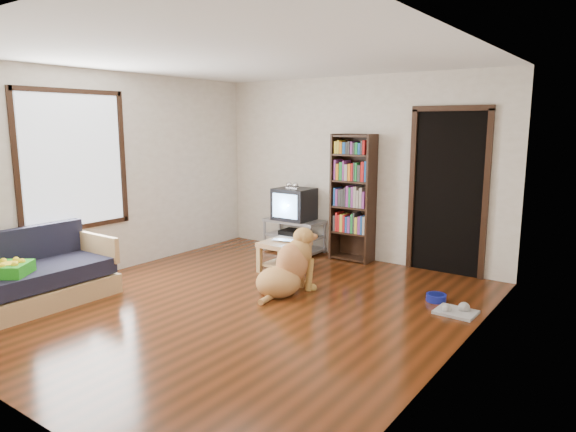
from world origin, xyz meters
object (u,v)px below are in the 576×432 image
Objects in this scene: green_cushion at (10,269)px; tv_stand at (294,234)px; grey_rag at (456,312)px; dog at (288,269)px; crt_tv at (295,204)px; laptop at (283,241)px; sofa at (26,283)px; coffee_table at (284,251)px; bookshelf at (353,191)px; dog_bowl at (436,298)px.

green_cushion reaches higher than tv_stand.
tv_stand is (0.85, 3.85, -0.21)m from green_cushion.
grey_rag is 0.42× the size of dog.
crt_tv is at bearing 157.41° from grey_rag.
sofa is (-1.47, -2.66, -0.15)m from laptop.
green_cushion is 2.93m from dog.
coffee_table is (-0.00, 0.03, -0.13)m from laptop.
grey_rag is at bearing -33.44° from bookshelf.
grey_rag is at bearing -22.22° from tv_stand.
laptop is 0.14m from coffee_table.
tv_stand reaches higher than laptop.
laptop is at bearing -90.00° from coffee_table.
bookshelf reaches higher than green_cushion.
dog_bowl is 1.69m from dog.
laptop is at bearing 175.30° from grey_rag.
tv_stand reaches higher than coffee_table.
dog reaches higher than dog_bowl.
green_cushion reaches higher than grey_rag.
crt_tv reaches higher than laptop.
crt_tv reaches higher than coffee_table.
dog_bowl is 0.24× the size of tv_stand.
tv_stand is 0.47m from crt_tv.
green_cushion is 3.17m from laptop.
laptop reaches higher than dog_bowl.
green_cushion reaches higher than laptop.
dog_bowl is at bearing -14.83° from laptop.
tv_stand is at bearing 117.75° from coffee_table.
green_cushion is 4.60m from grey_rag.
sofa reaches higher than coffee_table.
coffee_table is (-2.07, -0.03, 0.24)m from dog_bowl.
crt_tv is at bearing 100.14° from laptop.
bookshelf is at bearing 50.68° from laptop.
dog_bowl is 0.38× the size of crt_tv.
tv_stand reaches higher than dog_bowl.
grey_rag is 2.50m from bookshelf.
sofa is at bearing -104.93° from crt_tv.
laptop is 2.10m from dog_bowl.
green_cushion is 0.92× the size of grey_rag.
green_cushion is 4.52m from dog_bowl.
bookshelf reaches higher than laptop.
crt_tv is at bearing 117.21° from coffee_table.
laptop is at bearing -178.46° from dog_bowl.
sofa reaches higher than green_cushion.
green_cushion is at bearing -60.31° from sofa.
dog_bowl is at bearing -32.13° from bookshelf.
crt_tv is 0.32× the size of sofa.
coffee_table is (-2.37, 0.22, 0.27)m from grey_rag.
dog_bowl is at bearing 140.19° from grey_rag.
sofa reaches higher than dog_bowl.
bookshelf is 1.87m from dog.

